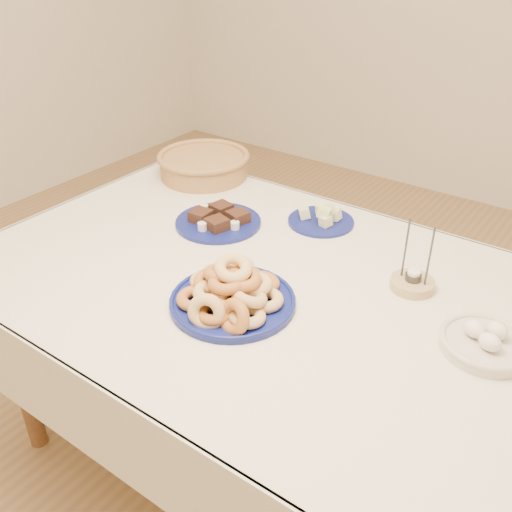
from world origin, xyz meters
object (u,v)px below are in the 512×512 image
(donut_platter, at_px, (232,293))
(dining_table, at_px, (266,310))
(egg_bowl, at_px, (485,342))
(candle_holder, at_px, (412,282))
(brownie_plate, at_px, (218,220))
(melon_plate, at_px, (323,218))
(wicker_basket, at_px, (204,164))

(donut_platter, bearing_deg, dining_table, 89.83)
(dining_table, distance_m, egg_bowl, 0.59)
(donut_platter, xyz_separation_m, candle_holder, (0.34, 0.35, -0.02))
(dining_table, relative_size, egg_bowl, 6.46)
(donut_platter, xyz_separation_m, brownie_plate, (-0.31, 0.33, -0.03))
(melon_plate, bearing_deg, candle_holder, -25.90)
(candle_holder, bearing_deg, melon_plate, 154.10)
(dining_table, relative_size, melon_plate, 6.40)
(dining_table, xyz_separation_m, donut_platter, (-0.00, -0.15, 0.15))
(donut_platter, relative_size, candle_holder, 1.97)
(donut_platter, distance_m, wicker_basket, 0.85)
(dining_table, distance_m, melon_plate, 0.40)
(dining_table, bearing_deg, brownie_plate, 150.90)
(brownie_plate, bearing_deg, candle_holder, 1.75)
(dining_table, height_order, egg_bowl, egg_bowl)
(donut_platter, xyz_separation_m, wicker_basket, (-0.61, 0.60, 0.01))
(dining_table, height_order, brownie_plate, brownie_plate)
(donut_platter, relative_size, wicker_basket, 0.95)
(donut_platter, height_order, wicker_basket, donut_platter)
(wicker_basket, bearing_deg, candle_holder, -15.06)
(dining_table, relative_size, wicker_basket, 4.20)
(melon_plate, distance_m, egg_bowl, 0.70)
(dining_table, xyz_separation_m, melon_plate, (-0.04, 0.38, 0.12))
(egg_bowl, bearing_deg, candle_holder, 148.96)
(wicker_basket, xyz_separation_m, candle_holder, (0.95, -0.25, -0.03))
(melon_plate, bearing_deg, wicker_basket, 173.15)
(dining_table, xyz_separation_m, candle_holder, (0.34, 0.19, 0.12))
(dining_table, height_order, melon_plate, melon_plate)
(melon_plate, bearing_deg, brownie_plate, -142.13)
(donut_platter, bearing_deg, egg_bowl, 19.70)
(dining_table, height_order, wicker_basket, wicker_basket)
(wicker_basket, height_order, candle_holder, candle_holder)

